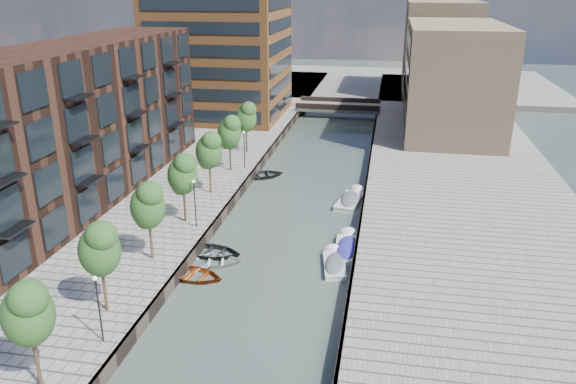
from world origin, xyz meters
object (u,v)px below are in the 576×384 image
(bridge, at_px, (339,107))
(tree_2, at_px, (148,204))
(tree_6, at_px, (246,116))
(sloop_3, at_px, (213,264))
(tree_4, at_px, (209,149))
(sloop_4, at_px, (261,177))
(car, at_px, (415,124))
(tree_1, at_px, (99,247))
(motorboat_4, at_px, (351,200))
(tree_5, at_px, (229,131))
(tree_3, at_px, (182,173))
(sloop_1, at_px, (211,255))
(motorboat_3, at_px, (347,247))
(motorboat_1, at_px, (334,263))
(sloop_2, at_px, (193,278))
(tree_0, at_px, (27,311))

(bridge, xyz_separation_m, tree_2, (-8.50, -54.00, 3.92))
(tree_6, bearing_deg, sloop_3, -81.37)
(tree_2, distance_m, tree_4, 14.00)
(sloop_4, bearing_deg, car, -64.11)
(bridge, bearing_deg, tree_1, -97.93)
(sloop_3, xyz_separation_m, motorboat_4, (9.33, 14.77, 0.22))
(tree_5, bearing_deg, tree_2, -90.00)
(tree_3, bearing_deg, car, 60.67)
(sloop_1, bearing_deg, motorboat_4, -33.42)
(tree_3, relative_size, sloop_1, 1.22)
(motorboat_4, bearing_deg, tree_6, 139.17)
(bridge, bearing_deg, tree_6, -108.10)
(tree_1, distance_m, motorboat_3, 19.65)
(tree_5, height_order, tree_6, same)
(tree_2, distance_m, sloop_4, 22.90)
(tree_5, xyz_separation_m, motorboat_4, (13.32, -4.51, -5.09))
(motorboat_1, distance_m, motorboat_3, 2.88)
(tree_4, distance_m, motorboat_4, 14.48)
(motorboat_4, bearing_deg, sloop_2, -120.53)
(sloop_1, xyz_separation_m, motorboat_4, (9.90, 13.31, 0.22))
(sloop_4, height_order, motorboat_3, motorboat_3)
(tree_2, relative_size, tree_4, 1.00)
(tree_1, relative_size, sloop_2, 1.28)
(tree_4, relative_size, sloop_1, 1.22)
(sloop_3, height_order, motorboat_3, motorboat_3)
(tree_1, relative_size, motorboat_4, 1.06)
(sloop_3, bearing_deg, bridge, -17.54)
(tree_2, relative_size, motorboat_3, 1.12)
(tree_0, height_order, sloop_3, tree_0)
(tree_6, bearing_deg, sloop_2, -83.49)
(tree_3, height_order, sloop_3, tree_3)
(tree_1, relative_size, tree_2, 1.00)
(tree_4, height_order, sloop_3, tree_4)
(tree_4, xyz_separation_m, sloop_2, (3.26, -14.57, -5.31))
(tree_1, xyz_separation_m, tree_2, (0.00, 7.00, 0.00))
(tree_4, distance_m, tree_5, 7.00)
(tree_2, distance_m, motorboat_4, 21.80)
(motorboat_4, relative_size, car, 1.29)
(tree_0, xyz_separation_m, car, (20.08, 56.74, -3.57))
(tree_0, bearing_deg, tree_4, 90.00)
(sloop_2, relative_size, car, 1.07)
(sloop_3, bearing_deg, motorboat_3, -79.23)
(tree_3, distance_m, sloop_4, 16.26)
(motorboat_4, bearing_deg, tree_1, -119.56)
(tree_6, bearing_deg, tree_0, -90.00)
(car, bearing_deg, tree_1, -109.42)
(tree_0, distance_m, tree_4, 28.00)
(sloop_4, bearing_deg, tree_3, 143.63)
(bridge, relative_size, tree_4, 2.18)
(bridge, relative_size, tree_5, 2.18)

